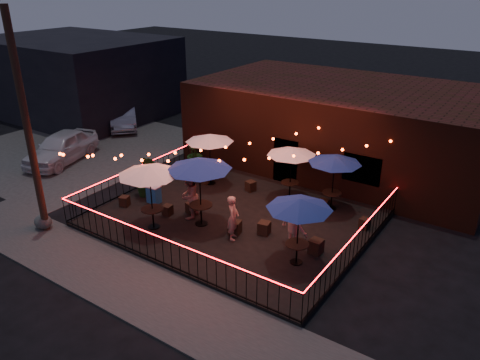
# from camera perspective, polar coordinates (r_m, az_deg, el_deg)

# --- Properties ---
(ground) EXTENTS (110.00, 110.00, 0.00)m
(ground) POSITION_cam_1_polar(r_m,az_deg,el_deg) (16.98, -4.61, -7.60)
(ground) COLOR black
(ground) RESTS_ON ground
(patio) EXTENTS (10.00, 8.00, 0.15)m
(patio) POSITION_cam_1_polar(r_m,az_deg,el_deg) (18.33, -0.71, -4.73)
(patio) COLOR black
(patio) RESTS_ON ground
(sidewalk) EXTENTS (18.00, 2.50, 0.05)m
(sidewalk) POSITION_cam_1_polar(r_m,az_deg,el_deg) (15.03, -12.53, -12.71)
(sidewalk) COLOR #3E3C39
(sidewalk) RESTS_ON ground
(parking_lot) EXTENTS (11.00, 12.00, 0.02)m
(parking_lot) POSITION_cam_1_polar(r_m,az_deg,el_deg) (27.56, -19.16, 3.78)
(parking_lot) COLOR #3E3C39
(parking_lot) RESTS_ON ground
(brick_building) EXTENTS (14.00, 8.00, 4.00)m
(brick_building) POSITION_cam_1_polar(r_m,az_deg,el_deg) (23.73, 12.48, 6.50)
(brick_building) COLOR #35190E
(brick_building) RESTS_ON ground
(background_building) EXTENTS (12.00, 9.00, 5.00)m
(background_building) POSITION_cam_1_polar(r_m,az_deg,el_deg) (34.49, -19.33, 11.92)
(background_building) COLOR black
(background_building) RESTS_ON ground
(utility_pole) EXTENTS (0.26, 0.26, 8.00)m
(utility_pole) POSITION_cam_1_polar(r_m,az_deg,el_deg) (17.65, -24.50, 5.76)
(utility_pole) COLOR #352415
(utility_pole) RESTS_ON ground
(fence_front) EXTENTS (10.00, 0.04, 1.04)m
(fence_front) POSITION_cam_1_polar(r_m,az_deg,el_deg) (15.38, -9.38, -8.62)
(fence_front) COLOR black
(fence_front) RESTS_ON patio
(fence_left) EXTENTS (0.04, 8.00, 1.04)m
(fence_left) POSITION_cam_1_polar(r_m,az_deg,el_deg) (21.06, -11.96, 0.44)
(fence_left) COLOR black
(fence_left) RESTS_ON patio
(fence_right) EXTENTS (0.04, 8.00, 1.04)m
(fence_right) POSITION_cam_1_polar(r_m,az_deg,el_deg) (16.08, 14.19, -7.53)
(fence_right) COLOR black
(fence_right) RESTS_ON patio
(festoon_lights) EXTENTS (10.02, 8.72, 1.32)m
(festoon_lights) POSITION_cam_1_polar(r_m,az_deg,el_deg) (17.63, -4.01, 2.78)
(festoon_lights) COLOR red
(festoon_lights) RESTS_ON ground
(cafe_table_0) EXTENTS (2.81, 2.81, 2.50)m
(cafe_table_0) POSITION_cam_1_polar(r_m,az_deg,el_deg) (16.89, -11.02, 1.10)
(cafe_table_0) COLOR black
(cafe_table_0) RESTS_ON patio
(cafe_table_1) EXTENTS (2.40, 2.40, 2.34)m
(cafe_table_1) POSITION_cam_1_polar(r_m,az_deg,el_deg) (20.43, -3.73, 5.07)
(cafe_table_1) COLOR black
(cafe_table_1) RESTS_ON patio
(cafe_table_2) EXTENTS (2.59, 2.59, 2.64)m
(cafe_table_2) POSITION_cam_1_polar(r_m,az_deg,el_deg) (16.82, -4.99, 1.83)
(cafe_table_2) COLOR black
(cafe_table_2) RESTS_ON patio
(cafe_table_3) EXTENTS (2.29, 2.29, 2.24)m
(cafe_table_3) POSITION_cam_1_polar(r_m,az_deg,el_deg) (19.18, 6.30, 3.43)
(cafe_table_3) COLOR black
(cafe_table_3) RESTS_ON patio
(cafe_table_4) EXTENTS (2.71, 2.71, 2.33)m
(cafe_table_4) POSITION_cam_1_polar(r_m,az_deg,el_deg) (14.63, 7.26, -3.00)
(cafe_table_4) COLOR black
(cafe_table_4) RESTS_ON patio
(cafe_table_5) EXTENTS (2.59, 2.59, 2.30)m
(cafe_table_5) POSITION_cam_1_polar(r_m,az_deg,el_deg) (18.44, 11.50, 2.42)
(cafe_table_5) COLOR black
(cafe_table_5) RESTS_ON patio
(bistro_chair_0) EXTENTS (0.45, 0.45, 0.41)m
(bistro_chair_0) POSITION_cam_1_polar(r_m,az_deg,el_deg) (19.63, -13.88, -2.51)
(bistro_chair_0) COLOR black
(bistro_chair_0) RESTS_ON patio
(bistro_chair_1) EXTENTS (0.37, 0.37, 0.40)m
(bistro_chair_1) POSITION_cam_1_polar(r_m,az_deg,el_deg) (18.59, -8.82, -3.63)
(bistro_chair_1) COLOR black
(bistro_chair_1) RESTS_ON patio
(bistro_chair_2) EXTENTS (0.41, 0.41, 0.41)m
(bistro_chair_2) POSITION_cam_1_polar(r_m,az_deg,el_deg) (21.83, -7.78, 0.73)
(bistro_chair_2) COLOR black
(bistro_chair_2) RESTS_ON patio
(bistro_chair_3) EXTENTS (0.49, 0.49, 0.50)m
(bistro_chair_3) POSITION_cam_1_polar(r_m,az_deg,el_deg) (21.16, -4.31, 0.26)
(bistro_chair_3) COLOR black
(bistro_chair_3) RESTS_ON patio
(bistro_chair_4) EXTENTS (0.47, 0.47, 0.43)m
(bistro_chair_4) POSITION_cam_1_polar(r_m,az_deg,el_deg) (18.60, -5.95, -3.39)
(bistro_chair_4) COLOR black
(bistro_chair_4) RESTS_ON patio
(bistro_chair_5) EXTENTS (0.50, 0.50, 0.49)m
(bistro_chair_5) POSITION_cam_1_polar(r_m,az_deg,el_deg) (17.07, -0.64, -5.79)
(bistro_chair_5) COLOR black
(bistro_chair_5) RESTS_ON patio
(bistro_chair_6) EXTENTS (0.47, 0.47, 0.44)m
(bistro_chair_6) POSITION_cam_1_polar(r_m,az_deg,el_deg) (20.37, 1.30, -0.73)
(bistro_chair_6) COLOR black
(bistro_chair_6) RESTS_ON patio
(bistro_chair_7) EXTENTS (0.47, 0.47, 0.43)m
(bistro_chair_7) POSITION_cam_1_polar(r_m,az_deg,el_deg) (18.91, 4.89, -2.88)
(bistro_chair_7) COLOR black
(bistro_chair_7) RESTS_ON patio
(bistro_chair_8) EXTENTS (0.46, 0.46, 0.47)m
(bistro_chair_8) POSITION_cam_1_polar(r_m,az_deg,el_deg) (17.07, 2.96, -5.86)
(bistro_chair_8) COLOR black
(bistro_chair_8) RESTS_ON patio
(bistro_chair_9) EXTENTS (0.44, 0.44, 0.50)m
(bistro_chair_9) POSITION_cam_1_polar(r_m,az_deg,el_deg) (16.16, 9.25, -7.98)
(bistro_chair_9) COLOR black
(bistro_chair_9) RESTS_ON patio
(bistro_chair_10) EXTENTS (0.40, 0.40, 0.45)m
(bistro_chair_10) POSITION_cam_1_polar(r_m,az_deg,el_deg) (19.03, 10.18, -2.97)
(bistro_chair_10) COLOR black
(bistro_chair_10) RESTS_ON patio
(bistro_chair_11) EXTENTS (0.38, 0.38, 0.40)m
(bistro_chair_11) POSITION_cam_1_polar(r_m,az_deg,el_deg) (18.02, 14.95, -5.14)
(bistro_chair_11) COLOR black
(bistro_chair_11) RESTS_ON patio
(patron_a) EXTENTS (0.62, 0.72, 1.66)m
(patron_a) POSITION_cam_1_polar(r_m,az_deg,el_deg) (16.49, -0.85, -4.62)
(patron_a) COLOR #CEAF88
(patron_a) RESTS_ON patio
(patron_b) EXTENTS (0.89, 1.04, 1.86)m
(patron_b) POSITION_cam_1_polar(r_m,az_deg,el_deg) (17.96, -6.25, -1.90)
(patron_b) COLOR #D2A190
(patron_b) RESTS_ON patio
(patron_c) EXTENTS (1.19, 0.85, 1.67)m
(patron_c) POSITION_cam_1_polar(r_m,az_deg,el_deg) (16.13, 6.61, -5.46)
(patron_c) COLOR tan
(patron_c) RESTS_ON patio
(potted_shrub_a) EXTENTS (1.33, 1.25, 1.19)m
(potted_shrub_a) POSITION_cam_1_polar(r_m,az_deg,el_deg) (20.13, -11.45, -0.36)
(potted_shrub_a) COLOR #183611
(potted_shrub_a) RESTS_ON patio
(potted_shrub_b) EXTENTS (1.01, 0.90, 1.53)m
(potted_shrub_b) POSITION_cam_1_polar(r_m,az_deg,el_deg) (20.81, -10.88, 1.00)
(potted_shrub_b) COLOR #0C360C
(potted_shrub_b) RESTS_ON patio
(potted_shrub_c) EXTENTS (0.86, 0.86, 1.37)m
(potted_shrub_c) POSITION_cam_1_polar(r_m,az_deg,el_deg) (22.91, -5.55, 3.27)
(potted_shrub_c) COLOR #1D4114
(potted_shrub_c) RESTS_ON patio
(cooler) EXTENTS (0.58, 0.42, 0.74)m
(cooler) POSITION_cam_1_polar(r_m,az_deg,el_deg) (19.58, -10.47, -1.70)
(cooler) COLOR #2069B4
(cooler) RESTS_ON patio
(boulder) EXTENTS (0.88, 0.77, 0.62)m
(boulder) POSITION_cam_1_polar(r_m,az_deg,el_deg) (19.11, -22.88, -4.72)
(boulder) COLOR #41413C
(boulder) RESTS_ON ground
(car_white) EXTENTS (3.04, 4.85, 1.54)m
(car_white) POSITION_cam_1_polar(r_m,az_deg,el_deg) (25.46, -20.95, 3.73)
(car_white) COLOR silver
(car_white) RESTS_ON ground
(car_silver) EXTENTS (4.23, 4.00, 1.42)m
(car_silver) POSITION_cam_1_polar(r_m,az_deg,el_deg) (30.28, -14.06, 7.54)
(car_silver) COLOR #9A9AA1
(car_silver) RESTS_ON ground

